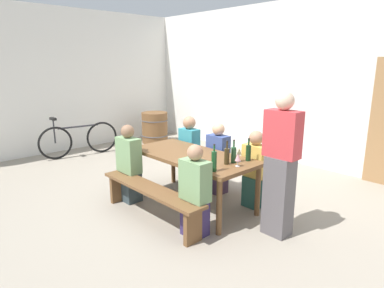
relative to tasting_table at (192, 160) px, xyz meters
name	(u,v)px	position (x,y,z in m)	size (l,w,h in m)	color
ground_plane	(192,203)	(0.00, 0.00, -0.67)	(24.00, 24.00, 0.00)	gray
back_wall	(305,84)	(0.00, 3.05, 0.93)	(14.00, 0.20, 3.20)	silver
side_wall	(62,81)	(-4.35, 0.00, 0.93)	(0.20, 6.50, 3.20)	silver
tasting_table	(192,160)	(0.00, 0.00, 0.00)	(1.91, 0.88, 0.75)	brown
bench_near	(150,194)	(0.00, -0.74, -0.32)	(1.81, 0.30, 0.45)	brown
bench_far	(226,170)	(0.00, 0.74, -0.32)	(1.81, 0.30, 0.45)	brown
wine_bottle_0	(227,156)	(0.64, 0.01, 0.19)	(0.07, 0.07, 0.31)	#332814
wine_bottle_1	(248,152)	(0.73, 0.33, 0.19)	(0.07, 0.07, 0.31)	#143319
wine_bottle_2	(234,154)	(0.66, 0.12, 0.19)	(0.07, 0.07, 0.30)	#234C2D
wine_bottle_3	(214,161)	(0.73, -0.32, 0.21)	(0.06, 0.06, 0.33)	#194723
wine_glass_0	(239,152)	(0.67, 0.22, 0.21)	(0.06, 0.06, 0.18)	silver
wine_glass_1	(238,158)	(0.80, 0.03, 0.19)	(0.07, 0.07, 0.17)	silver
seated_guest_near_0	(129,166)	(-0.72, -0.59, -0.13)	(0.40, 0.24, 1.15)	#313E43
seated_guest_near_1	(195,194)	(0.68, -0.59, -0.15)	(0.36, 0.24, 1.12)	#332752
seated_guest_far_0	(189,151)	(-0.70, 0.59, -0.12)	(0.33, 0.24, 1.15)	#443933
seated_guest_far_1	(218,160)	(-0.04, 0.59, -0.14)	(0.34, 0.24, 1.12)	#3D2A44
seated_guest_far_2	(255,171)	(0.66, 0.59, -0.14)	(0.34, 0.24, 1.11)	#27564C
standing_host	(280,168)	(1.33, 0.15, 0.16)	(0.40, 0.24, 1.71)	#585256
wine_barrel	(155,127)	(-3.45, 1.92, -0.28)	(0.69, 0.69, 0.78)	brown
parked_bicycle_0	(79,139)	(-3.57, -0.06, -0.30)	(0.32, 1.71, 0.90)	black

